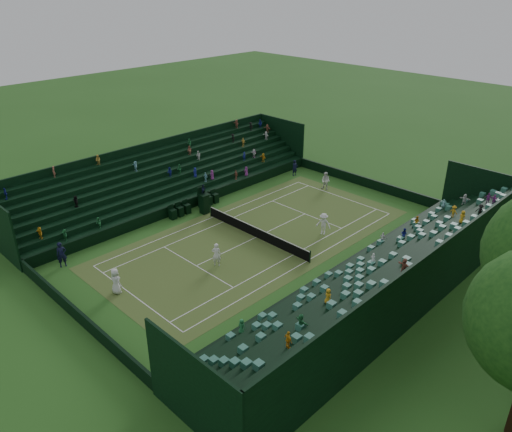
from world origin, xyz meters
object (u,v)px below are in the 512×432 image
Objects in this scene: umpire_chair at (204,201)px; player_near_east at (216,255)px; player_near_west at (116,281)px; tennis_net at (256,232)px; player_far_east at (323,224)px; player_far_west at (326,181)px.

player_near_east is at bearing -34.26° from umpire_chair.
player_near_east is at bearing -112.07° from player_near_west.
tennis_net is 5.72m from player_far_east.
tennis_net is at bearing -0.50° from umpire_chair.
player_near_east reaches higher than player_far_west.
player_far_east is at bearing 50.99° from tennis_net.
player_far_west is at bearing 70.11° from umpire_chair.
player_far_east reaches higher than player_near_west.
player_far_west is (-1.17, 24.83, -0.02)m from player_near_west.
player_far_west is at bearing -92.76° from player_near_west.
player_near_west is 0.99× the size of player_far_east.
tennis_net is 6.15× the size of player_near_east.
umpire_chair is 1.45× the size of player_far_east.
player_far_east is (2.56, 9.67, 0.02)m from player_near_east.
player_near_west is at bearing -95.17° from tennis_net.
player_far_east is (10.34, 4.37, -0.23)m from umpire_chair.
player_far_east reaches higher than tennis_net.
player_far_east is at bearing -143.81° from player_near_east.
umpire_chair is (-6.75, 0.06, 0.67)m from tennis_net.
tennis_net is 4.16× the size of umpire_chair.
player_near_east is (1.03, -5.24, 0.42)m from tennis_net.
player_near_east is 10.00m from player_far_east.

